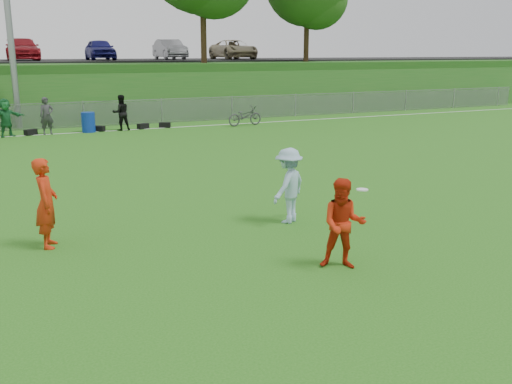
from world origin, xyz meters
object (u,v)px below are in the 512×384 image
player_red_left (46,203)px  player_red_center (343,224)px  frisbee (362,190)px  bicycle (245,116)px  player_blue (289,186)px  recycling_bin (88,122)px

player_red_left → player_red_center: bearing=-114.3°
frisbee → bicycle: (4.43, 16.77, -0.29)m
player_red_center → bicycle: size_ratio=0.85×
player_red_left → player_blue: 5.02m
player_red_center → player_blue: 2.87m
bicycle → player_red_center: bearing=154.7°
player_red_left → player_blue: bearing=-83.9°
player_red_center → player_blue: bearing=112.2°
frisbee → player_red_center: bearing=-131.5°
player_blue → frisbee: player_blue is taller
player_red_center → frisbee: bearing=78.9°
player_red_center → recycling_bin: player_red_center is taller
player_red_center → player_blue: (0.41, 2.84, 0.03)m
player_red_left → frisbee: size_ratio=6.76×
player_red_center → recycling_bin: 19.66m
recycling_bin → player_red_center: bearing=-85.8°
player_red_left → player_blue: (5.00, -0.46, -0.04)m
frisbee → recycling_bin: recycling_bin is taller
player_red_left → player_red_center: 5.66m
player_red_center → bicycle: 19.81m
player_blue → frisbee: size_ratio=6.44×
bicycle → player_blue: bearing=153.0°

